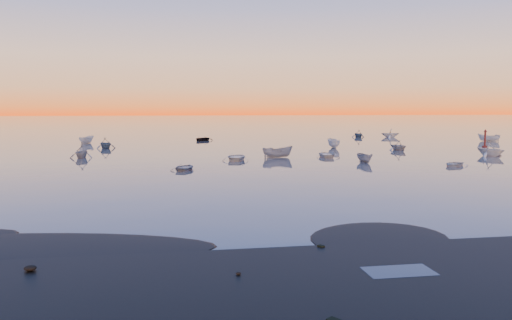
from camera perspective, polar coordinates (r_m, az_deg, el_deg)
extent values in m
plane|color=#655B54|center=(125.67, -6.54, 2.97)|extent=(600.00, 600.00, 0.00)
imported|color=slate|center=(66.00, 2.48, 0.29)|extent=(2.26, 4.39, 1.46)
imported|color=slate|center=(80.39, 15.94, 1.09)|extent=(3.76, 2.59, 1.21)
cylinder|color=#49140F|center=(92.43, 24.67, 1.41)|extent=(0.87, 0.87, 0.29)
cylinder|color=#49140F|center=(92.36, 24.70, 2.16)|extent=(0.31, 0.31, 2.51)
cone|color=#49140F|center=(92.28, 24.74, 3.08)|extent=(0.58, 0.58, 0.48)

